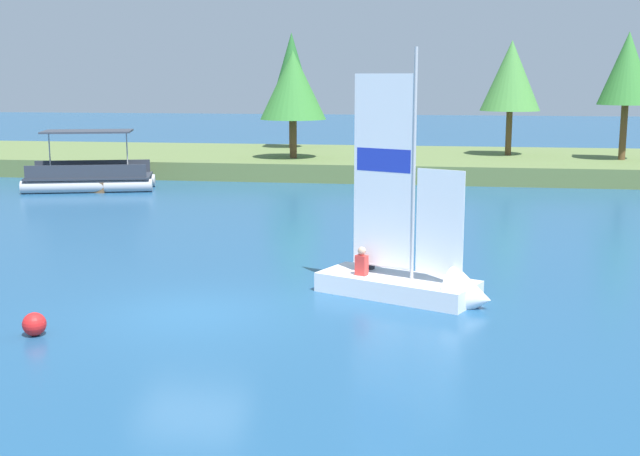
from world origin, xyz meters
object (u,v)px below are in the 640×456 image
at_px(pontoon_boat, 90,176).
at_px(channel_buoy, 34,324).
at_px(shoreline_tree_centre, 511,76).
at_px(shoreline_tree_midright, 627,69).
at_px(shoreline_tree_midleft, 293,85).
at_px(shoreline_tree_left, 292,69).
at_px(wooden_dock, 108,180).
at_px(sailboat, 423,282).

relative_size(pontoon_boat, channel_buoy, 12.99).
relative_size(shoreline_tree_centre, shoreline_tree_midright, 0.95).
distance_m(shoreline_tree_midleft, shoreline_tree_centre, 12.11).
height_order(shoreline_tree_left, shoreline_tree_midleft, shoreline_tree_left).
bearing_deg(shoreline_tree_left, shoreline_tree_midleft, -78.77).
bearing_deg(shoreline_tree_midright, channel_buoy, -120.08).
xyz_separation_m(shoreline_tree_left, channel_buoy, (1.13, -34.89, -5.47)).
relative_size(wooden_dock, channel_buoy, 11.32).
bearing_deg(sailboat, shoreline_tree_midright, 94.05).
relative_size(wooden_dock, pontoon_boat, 0.87).
bearing_deg(channel_buoy, shoreline_tree_centre, 69.86).
distance_m(shoreline_tree_left, channel_buoy, 35.34).
height_order(shoreline_tree_centre, shoreline_tree_midright, shoreline_tree_midright).
distance_m(shoreline_tree_centre, wooden_dock, 22.40).
distance_m(shoreline_tree_centre, channel_buoy, 34.44).
height_order(shoreline_tree_midright, wooden_dock, shoreline_tree_midright).
bearing_deg(sailboat, shoreline_tree_left, 130.49).
xyz_separation_m(shoreline_tree_left, shoreline_tree_midright, (18.63, -4.68, -0.05)).
distance_m(shoreline_tree_centre, shoreline_tree_midright, 6.04).
relative_size(shoreline_tree_centre, channel_buoy, 12.93).
bearing_deg(wooden_dock, shoreline_tree_centre, 24.27).
relative_size(shoreline_tree_left, shoreline_tree_midleft, 1.22).
relative_size(sailboat, pontoon_boat, 1.01).
bearing_deg(shoreline_tree_midright, shoreline_tree_left, 165.89).
xyz_separation_m(shoreline_tree_midleft, pontoon_boat, (-8.40, -7.28, -4.13)).
height_order(shoreline_tree_midleft, sailboat, shoreline_tree_midleft).
bearing_deg(sailboat, channel_buoy, -128.47).
relative_size(shoreline_tree_centre, wooden_dock, 1.14).
bearing_deg(sailboat, pontoon_boat, 157.38).
bearing_deg(shoreline_tree_midright, sailboat, -110.28).
height_order(shoreline_tree_midleft, shoreline_tree_midright, shoreline_tree_midright).
xyz_separation_m(wooden_dock, sailboat, (15.98, -19.00, 0.20)).
distance_m(shoreline_tree_left, wooden_dock, 14.85).
height_order(shoreline_tree_centre, channel_buoy, shoreline_tree_centre).
relative_size(shoreline_tree_midleft, pontoon_boat, 0.90).
bearing_deg(shoreline_tree_left, shoreline_tree_midright, -14.11).
distance_m(pontoon_boat, channel_buoy, 22.79).
bearing_deg(shoreline_tree_centre, shoreline_tree_midleft, -163.34).
distance_m(shoreline_tree_midleft, channel_buoy, 28.88).
height_order(wooden_dock, sailboat, sailboat).
distance_m(shoreline_tree_midleft, pontoon_boat, 11.86).
bearing_deg(shoreline_tree_left, pontoon_boat, -117.56).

